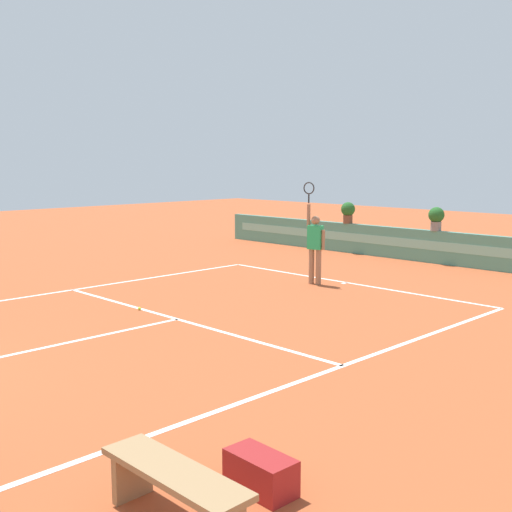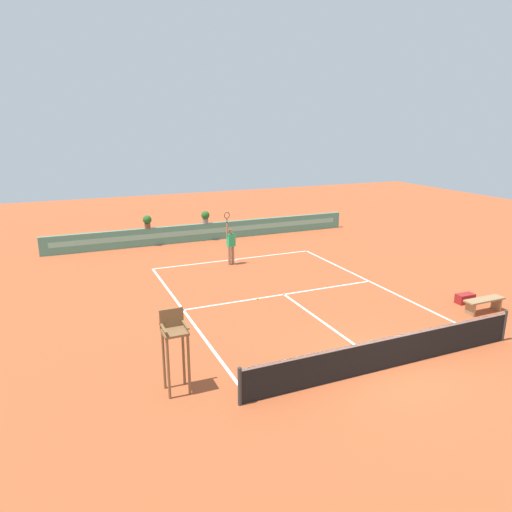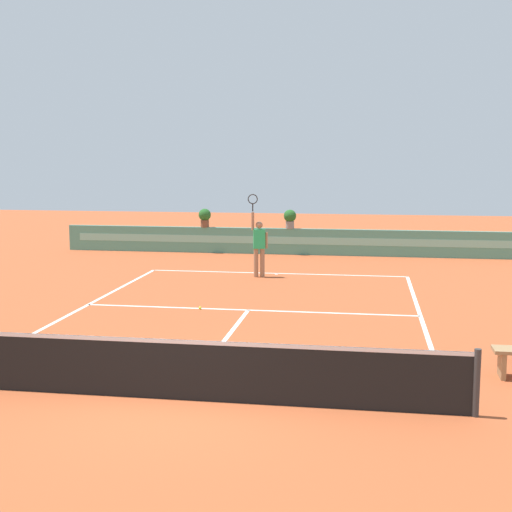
{
  "view_description": "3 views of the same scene",
  "coord_description": "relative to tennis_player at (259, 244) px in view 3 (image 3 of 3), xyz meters",
  "views": [
    {
      "loc": [
        9.88,
        -1.17,
        3.09
      ],
      "look_at": [
        -0.19,
        8.78,
        1.0
      ],
      "focal_mm": 44.98,
      "sensor_mm": 36.0,
      "label": 1
    },
    {
      "loc": [
        -7.98,
        -9.22,
        6.5
      ],
      "look_at": [
        -0.19,
        8.78,
        1.0
      ],
      "focal_mm": 32.85,
      "sensor_mm": 36.0,
      "label": 2
    },
    {
      "loc": [
        2.8,
        -9.94,
        3.7
      ],
      "look_at": [
        -0.19,
        8.78,
        1.0
      ],
      "focal_mm": 48.72,
      "sensor_mm": 36.0,
      "label": 3
    }
  ],
  "objects": [
    {
      "name": "ground_plane",
      "position": [
        0.47,
        -5.16,
        -1.05
      ],
      "size": [
        60.0,
        60.0,
        0.0
      ],
      "primitive_type": "plane",
      "color": "#A84C28"
    },
    {
      "name": "net",
      "position": [
        0.47,
        -11.16,
        -0.54
      ],
      "size": [
        8.92,
        0.1,
        1.0
      ],
      "color": "#333333",
      "rests_on": "ground"
    },
    {
      "name": "tennis_ball_near_baseline",
      "position": [
        -0.72,
        -4.83,
        -1.02
      ],
      "size": [
        0.07,
        0.07,
        0.07
      ],
      "primitive_type": "sphere",
      "color": "#CCE033",
      "rests_on": "ground"
    },
    {
      "name": "tennis_player",
      "position": [
        0.0,
        0.0,
        0.0
      ],
      "size": [
        0.61,
        0.29,
        2.58
      ],
      "color": "#9E7051",
      "rests_on": "ground"
    },
    {
      "name": "potted_plant_left",
      "position": [
        -2.95,
        5.23,
        0.36
      ],
      "size": [
        0.48,
        0.48,
        0.72
      ],
      "color": "brown",
      "rests_on": "back_wall_barrier"
    },
    {
      "name": "back_wall_barrier",
      "position": [
        0.47,
        5.23,
        -0.55
      ],
      "size": [
        18.0,
        0.21,
        1.0
      ],
      "color": "#4C8E7A",
      "rests_on": "ground"
    },
    {
      "name": "potted_plant_centre",
      "position": [
        0.39,
        5.23,
        0.36
      ],
      "size": [
        0.48,
        0.48,
        0.72
      ],
      "color": "gray",
      "rests_on": "back_wall_barrier"
    },
    {
      "name": "court_lines",
      "position": [
        0.47,
        -4.44,
        -1.05
      ],
      "size": [
        8.32,
        11.94,
        0.01
      ],
      "color": "white",
      "rests_on": "ground"
    }
  ]
}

